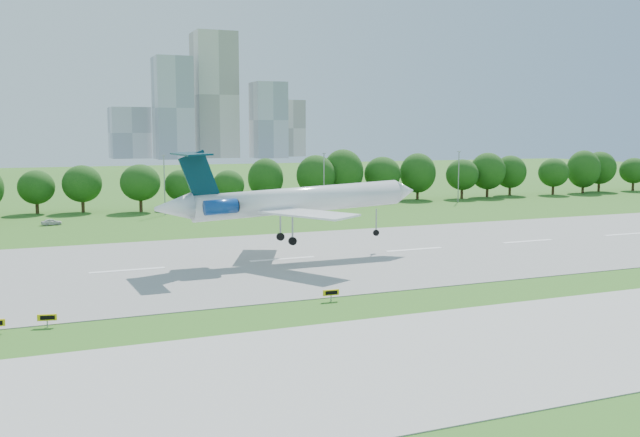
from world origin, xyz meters
The scene contains 10 objects.
ground centered at (0.00, 0.00, 0.00)m, with size 600.00×600.00×0.00m, color #336219.
runway centered at (0.00, 25.00, 0.04)m, with size 400.00×45.00×0.08m, color gray.
taxiway centered at (0.00, -18.00, 0.04)m, with size 400.00×23.00×0.08m, color #ADADA8.
tree_line centered at (0.00, 92.00, 6.19)m, with size 288.40×8.40×10.40m.
light_poles centered at (-2.50, 82.00, 6.34)m, with size 175.90×0.25×12.19m.
skyline centered at (100.16, 390.61, 30.46)m, with size 127.00×52.00×80.00m.
airliner centered at (20.63, 24.93, 7.91)m, with size 36.98×26.96×12.40m.
taxi_sign_left centered at (-9.80, 1.89, 0.85)m, with size 1.63×0.53×1.15m.
taxi_sign_right centered at (16.67, 1.18, 0.87)m, with size 1.69×0.31×1.18m.
service_vehicle_b centered at (-6.94, 73.94, 0.60)m, with size 1.42×3.53×1.20m, color silver.
Camera 1 is at (-11.03, -62.61, 16.84)m, focal length 40.00 mm.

